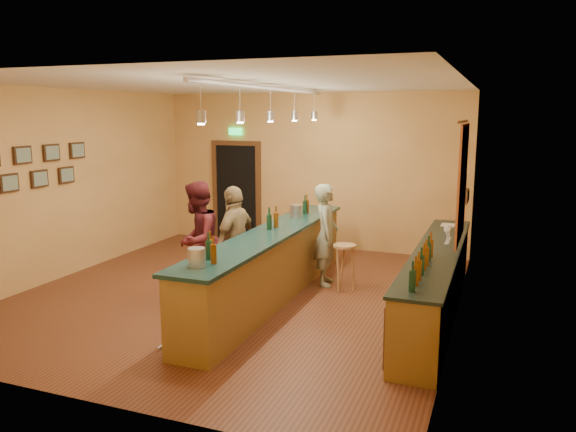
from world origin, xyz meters
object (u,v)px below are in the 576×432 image
at_px(customer_a, 197,240).
at_px(back_counter, 436,282).
at_px(bar_stool, 345,253).
at_px(bartender, 326,235).
at_px(tasting_bar, 271,260).
at_px(customer_b, 235,242).

bearing_deg(customer_a, back_counter, 90.86).
relative_size(back_counter, bar_stool, 6.07).
distance_m(back_counter, bartender, 2.07).
distance_m(tasting_bar, customer_b, 0.61).
distance_m(back_counter, customer_a, 3.54).
relative_size(tasting_bar, bar_stool, 6.80).
bearing_deg(back_counter, customer_a, -171.73).
distance_m(bartender, bar_stool, 0.49).
bearing_deg(back_counter, bartender, 155.61).
xyz_separation_m(tasting_bar, bar_stool, (0.92, 0.81, -0.00)).
height_order(bartender, bar_stool, bartender).
bearing_deg(customer_a, bar_stool, 112.20).
xyz_separation_m(back_counter, bar_stool, (-1.48, 0.63, 0.12)).
distance_m(tasting_bar, bar_stool, 1.23).
height_order(tasting_bar, bartender, bartender).
relative_size(back_counter, customer_b, 2.64).
distance_m(back_counter, bar_stool, 1.61).
bearing_deg(tasting_bar, bar_stool, 41.21).
xyz_separation_m(bartender, customer_a, (-1.62, -1.35, 0.06)).
distance_m(back_counter, customer_b, 2.99).
bearing_deg(customer_b, bartender, 140.60).
xyz_separation_m(back_counter, bartender, (-1.86, 0.84, 0.35)).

